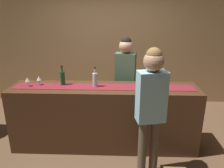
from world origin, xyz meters
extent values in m
plane|color=brown|center=(0.00, 0.00, 0.00)|extent=(10.00, 10.00, 0.00)
cube|color=tan|center=(0.00, 1.90, 1.45)|extent=(6.00, 0.12, 2.90)
cube|color=#472B19|center=(0.00, 0.00, 0.49)|extent=(2.82, 0.60, 0.99)
cube|color=maroon|center=(0.00, 0.00, 0.99)|extent=(2.68, 0.28, 0.01)
cylinder|color=#194723|center=(-0.63, 0.08, 1.09)|extent=(0.07, 0.07, 0.21)
cylinder|color=#194723|center=(-0.63, 0.08, 1.24)|extent=(0.03, 0.03, 0.08)
cylinder|color=black|center=(-0.63, 0.08, 1.28)|extent=(0.03, 0.03, 0.02)
cylinder|color=#B2C6C1|center=(-0.13, 0.01, 1.09)|extent=(0.07, 0.07, 0.21)
cylinder|color=#B2C6C1|center=(-0.13, 0.01, 1.24)|extent=(0.03, 0.03, 0.08)
cylinder|color=black|center=(-0.13, 0.01, 1.28)|extent=(0.03, 0.03, 0.02)
cylinder|color=silver|center=(0.70, -0.06, 0.99)|extent=(0.06, 0.06, 0.00)
cylinder|color=silver|center=(0.70, -0.06, 1.03)|extent=(0.01, 0.01, 0.08)
cone|color=silver|center=(0.70, -0.06, 1.10)|extent=(0.07, 0.07, 0.06)
cylinder|color=silver|center=(-1.14, -0.02, 0.99)|extent=(0.06, 0.06, 0.00)
cylinder|color=silver|center=(-1.14, -0.02, 1.03)|extent=(0.01, 0.01, 0.08)
cone|color=silver|center=(-1.14, -0.02, 1.10)|extent=(0.07, 0.07, 0.06)
cylinder|color=silver|center=(-0.99, 0.05, 0.99)|extent=(0.06, 0.06, 0.00)
cylinder|color=silver|center=(-0.99, 0.05, 1.03)|extent=(0.01, 0.01, 0.08)
cone|color=silver|center=(-0.99, 0.05, 1.10)|extent=(0.07, 0.07, 0.06)
cylinder|color=#26262B|center=(0.41, 0.56, 0.39)|extent=(0.11, 0.11, 0.78)
cylinder|color=#26262B|center=(0.25, 0.60, 0.39)|extent=(0.11, 0.11, 0.78)
cube|color=#4C6B4C|center=(0.33, 0.58, 1.09)|extent=(0.37, 0.26, 0.62)
sphere|color=#DBAD89|center=(0.33, 0.58, 1.51)|extent=(0.23, 0.23, 0.23)
sphere|color=black|center=(0.33, 0.58, 1.57)|extent=(0.18, 0.18, 0.18)
cylinder|color=brown|center=(0.53, -0.65, 0.39)|extent=(0.11, 0.11, 0.79)
cylinder|color=brown|center=(0.69, -0.62, 0.39)|extent=(0.11, 0.11, 0.79)
cube|color=#99D1E0|center=(0.61, -0.64, 1.10)|extent=(0.37, 0.26, 0.62)
sphere|color=tan|center=(0.61, -0.64, 1.53)|extent=(0.24, 0.24, 0.24)
sphere|color=olive|center=(0.61, -0.64, 1.59)|extent=(0.18, 0.18, 0.18)
camera|label=1|loc=(0.23, -3.04, 2.07)|focal=34.86mm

